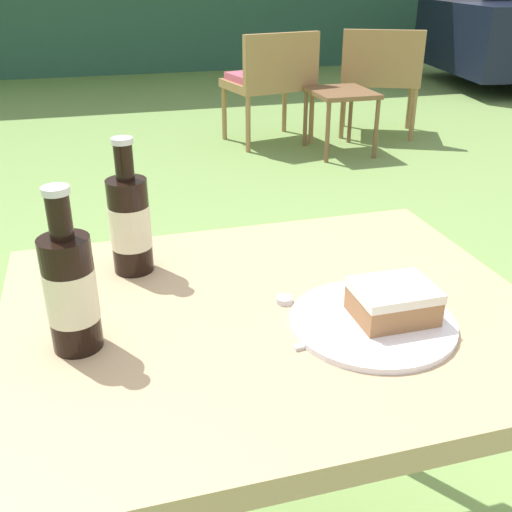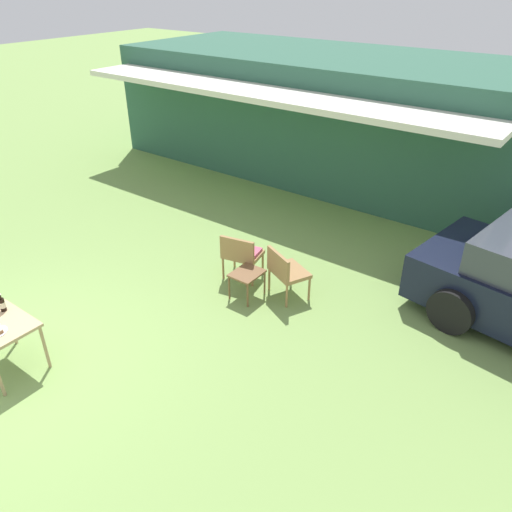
{
  "view_description": "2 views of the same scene",
  "coord_description": "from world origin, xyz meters",
  "px_view_note": "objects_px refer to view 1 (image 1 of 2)",
  "views": [
    {
      "loc": [
        -0.26,
        -0.81,
        1.2
      ],
      "look_at": [
        0.0,
        0.1,
        0.75
      ],
      "focal_mm": 42.0,
      "sensor_mm": 36.0,
      "label": 1
    },
    {
      "loc": [
        5.43,
        -1.99,
        4.46
      ],
      "look_at": [
        1.75,
        2.94,
        0.9
      ],
      "focal_mm": 35.0,
      "sensor_mm": 36.0,
      "label": 2
    }
  ],
  "objects_px": {
    "garden_side_table": "(341,99)",
    "cola_bottle_far": "(71,290)",
    "wicker_chair_cushioned": "(271,77)",
    "wicker_chair_plain": "(380,73)",
    "cake_on_plate": "(382,312)",
    "cola_bottle_near": "(130,222)",
    "patio_table": "(272,345)"
  },
  "relations": [
    {
      "from": "wicker_chair_cushioned",
      "to": "cola_bottle_near",
      "type": "distance_m",
      "value": 3.51
    },
    {
      "from": "patio_table",
      "to": "cola_bottle_far",
      "type": "distance_m",
      "value": 0.35
    },
    {
      "from": "patio_table",
      "to": "cola_bottle_near",
      "type": "height_order",
      "value": "cola_bottle_near"
    },
    {
      "from": "wicker_chair_plain",
      "to": "patio_table",
      "type": "bearing_deg",
      "value": 85.85
    },
    {
      "from": "garden_side_table",
      "to": "cake_on_plate",
      "type": "height_order",
      "value": "cake_on_plate"
    },
    {
      "from": "wicker_chair_plain",
      "to": "patio_table",
      "type": "xyz_separation_m",
      "value": [
        -1.93,
        -3.45,
        0.14
      ]
    },
    {
      "from": "garden_side_table",
      "to": "cola_bottle_far",
      "type": "height_order",
      "value": "cola_bottle_far"
    },
    {
      "from": "wicker_chair_plain",
      "to": "cake_on_plate",
      "type": "relative_size",
      "value": 3.08
    },
    {
      "from": "wicker_chair_cushioned",
      "to": "wicker_chair_plain",
      "type": "relative_size",
      "value": 1.0
    },
    {
      "from": "garden_side_table",
      "to": "cola_bottle_far",
      "type": "distance_m",
      "value": 3.61
    },
    {
      "from": "wicker_chair_cushioned",
      "to": "garden_side_table",
      "type": "xyz_separation_m",
      "value": [
        0.4,
        -0.37,
        -0.1
      ]
    },
    {
      "from": "cola_bottle_far",
      "to": "wicker_chair_plain",
      "type": "bearing_deg",
      "value": 57.3
    },
    {
      "from": "wicker_chair_cushioned",
      "to": "cake_on_plate",
      "type": "height_order",
      "value": "wicker_chair_cushioned"
    },
    {
      "from": "wicker_chair_plain",
      "to": "cola_bottle_far",
      "type": "distance_m",
      "value": 4.15
    },
    {
      "from": "cola_bottle_near",
      "to": "garden_side_table",
      "type": "bearing_deg",
      "value": 60.1
    },
    {
      "from": "wicker_chair_plain",
      "to": "garden_side_table",
      "type": "height_order",
      "value": "wicker_chair_plain"
    },
    {
      "from": "garden_side_table",
      "to": "cola_bottle_near",
      "type": "relative_size",
      "value": 1.95
    },
    {
      "from": "wicker_chair_plain",
      "to": "garden_side_table",
      "type": "xyz_separation_m",
      "value": [
        -0.47,
        -0.36,
        -0.1
      ]
    },
    {
      "from": "cake_on_plate",
      "to": "patio_table",
      "type": "bearing_deg",
      "value": 149.58
    },
    {
      "from": "cola_bottle_near",
      "to": "cola_bottle_far",
      "type": "distance_m",
      "value": 0.25
    },
    {
      "from": "cake_on_plate",
      "to": "wicker_chair_plain",
      "type": "bearing_deg",
      "value": 63.42
    },
    {
      "from": "cake_on_plate",
      "to": "cola_bottle_far",
      "type": "xyz_separation_m",
      "value": [
        -0.46,
        0.07,
        0.07
      ]
    },
    {
      "from": "patio_table",
      "to": "cola_bottle_near",
      "type": "distance_m",
      "value": 0.33
    },
    {
      "from": "cake_on_plate",
      "to": "cola_bottle_far",
      "type": "bearing_deg",
      "value": 171.93
    },
    {
      "from": "cake_on_plate",
      "to": "cola_bottle_far",
      "type": "height_order",
      "value": "cola_bottle_far"
    },
    {
      "from": "cola_bottle_near",
      "to": "cola_bottle_far",
      "type": "xyz_separation_m",
      "value": [
        -0.1,
        -0.23,
        0.0
      ]
    },
    {
      "from": "garden_side_table",
      "to": "cake_on_plate",
      "type": "bearing_deg",
      "value": -112.28
    },
    {
      "from": "wicker_chair_plain",
      "to": "cola_bottle_far",
      "type": "bearing_deg",
      "value": 82.28
    },
    {
      "from": "wicker_chair_cushioned",
      "to": "garden_side_table",
      "type": "distance_m",
      "value": 0.55
    },
    {
      "from": "cola_bottle_far",
      "to": "cake_on_plate",
      "type": "bearing_deg",
      "value": -8.07
    },
    {
      "from": "cake_on_plate",
      "to": "cola_bottle_far",
      "type": "distance_m",
      "value": 0.47
    },
    {
      "from": "patio_table",
      "to": "cake_on_plate",
      "type": "distance_m",
      "value": 0.2
    }
  ]
}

